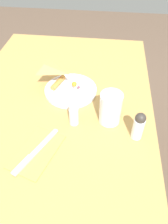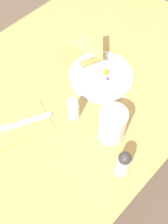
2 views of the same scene
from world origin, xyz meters
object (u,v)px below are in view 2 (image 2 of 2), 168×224
Objects in this scene: salt_shaker at (73,108)px; pepper_shaker at (123,163)px; dining_table at (75,99)px; plate_pizza at (101,74)px; napkin_folded at (19,125)px; butter_knife at (15,125)px; milk_glass at (112,126)px.

salt_shaker is 0.24m from pepper_shaker.
pepper_shaker reaches higher than dining_table.
pepper_shaker is at bearing -128.95° from plate_pizza.
dining_table is 0.26m from napkin_folded.
butter_knife reaches higher than napkin_folded.
dining_table is 0.28m from milk_glass.
milk_glass reaches higher than plate_pizza.
dining_table is 9.51× the size of milk_glass.
salt_shaker is (-0.10, -0.09, 0.14)m from dining_table.
milk_glass is 0.14m from salt_shaker.
plate_pizza is at bearing 13.66° from salt_shaker.
napkin_folded is 1.96× the size of pepper_shaker.
milk_glass is at bearing 55.07° from pepper_shaker.
plate_pizza reaches higher than dining_table.
napkin_folded is at bearing -0.00° from butter_knife.
milk_glass is 0.30m from napkin_folded.
pepper_shaker is at bearing -72.24° from napkin_folded.
milk_glass is at bearing -76.90° from salt_shaker.
milk_glass reaches higher than napkin_folded.
plate_pizza is 0.19m from salt_shaker.
dining_table is at bearing 73.48° from milk_glass.
milk_glass reaches higher than pepper_shaker.
salt_shaker is (0.15, -0.11, 0.05)m from napkin_folded.
milk_glass is 0.12m from pepper_shaker.
milk_glass is 1.12× the size of pepper_shaker.
butter_knife is 0.37m from pepper_shaker.
pepper_shaker is at bearing -44.94° from butter_knife.
plate_pizza is 0.34m from napkin_folded.
butter_knife reaches higher than dining_table.
pepper_shaker is (0.12, -0.34, 0.05)m from butter_knife.
plate_pizza is 0.36m from pepper_shaker.
butter_knife is at bearing 175.93° from dining_table.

